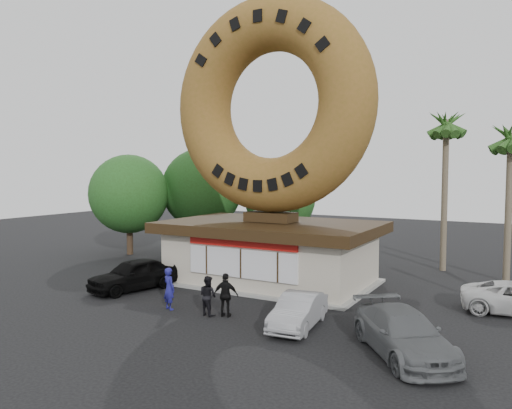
{
  "coord_description": "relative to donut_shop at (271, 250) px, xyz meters",
  "views": [
    {
      "loc": [
        12.32,
        -17.38,
        6.06
      ],
      "look_at": [
        0.22,
        4.0,
        4.34
      ],
      "focal_mm": 35.0,
      "sensor_mm": 36.0,
      "label": 1
    }
  ],
  "objects": [
    {
      "name": "ground",
      "position": [
        0.0,
        -5.98,
        -1.77
      ],
      "size": [
        90.0,
        90.0,
        0.0
      ],
      "primitive_type": "plane",
      "color": "black",
      "rests_on": "ground"
    },
    {
      "name": "donut_shop",
      "position": [
        0.0,
        0.0,
        0.0
      ],
      "size": [
        11.2,
        7.2,
        3.8
      ],
      "color": "beige",
      "rests_on": "ground"
    },
    {
      "name": "giant_donut",
      "position": [
        0.0,
        0.02,
        7.67
      ],
      "size": [
        11.28,
        2.87,
        11.28
      ],
      "primitive_type": "torus",
      "rotation": [
        1.57,
        0.0,
        0.0
      ],
      "color": "brown",
      "rests_on": "donut_shop"
    },
    {
      "name": "tree_west",
      "position": [
        -9.5,
        7.02,
        2.87
      ],
      "size": [
        6.0,
        6.0,
        7.65
      ],
      "color": "#473321",
      "rests_on": "ground"
    },
    {
      "name": "tree_mid",
      "position": [
        -4.0,
        9.02,
        2.25
      ],
      "size": [
        5.2,
        5.2,
        6.63
      ],
      "color": "#473321",
      "rests_on": "ground"
    },
    {
      "name": "tree_far",
      "position": [
        -13.0,
        3.02,
        2.56
      ],
      "size": [
        5.6,
        5.6,
        7.14
      ],
      "color": "#473321",
      "rests_on": "ground"
    },
    {
      "name": "palm_near",
      "position": [
        7.5,
        8.02,
        6.65
      ],
      "size": [
        2.6,
        2.6,
        9.75
      ],
      "color": "#726651",
      "rests_on": "ground"
    },
    {
      "name": "palm_far",
      "position": [
        11.0,
        6.52,
        5.72
      ],
      "size": [
        2.6,
        2.6,
        8.75
      ],
      "color": "#726651",
      "rests_on": "ground"
    },
    {
      "name": "street_lamp",
      "position": [
        -1.86,
        10.02,
        2.72
      ],
      "size": [
        2.11,
        0.2,
        8.0
      ],
      "color": "#59595E",
      "rests_on": "ground"
    },
    {
      "name": "person_left",
      "position": [
        -1.44,
        -6.69,
        -0.85
      ],
      "size": [
        0.78,
        0.64,
        1.83
      ],
      "primitive_type": "imported",
      "rotation": [
        0.0,
        0.0,
        2.79
      ],
      "color": "navy",
      "rests_on": "ground"
    },
    {
      "name": "person_center",
      "position": [
        0.52,
        -6.59,
        -0.94
      ],
      "size": [
        0.92,
        0.79,
        1.66
      ],
      "primitive_type": "imported",
      "rotation": [
        0.0,
        0.0,
        2.92
      ],
      "color": "black",
      "rests_on": "ground"
    },
    {
      "name": "person_right",
      "position": [
        1.3,
        -6.4,
        -0.86
      ],
      "size": [
        1.14,
        0.69,
        1.81
      ],
      "primitive_type": "imported",
      "rotation": [
        0.0,
        0.0,
        3.39
      ],
      "color": "black",
      "rests_on": "ground"
    },
    {
      "name": "car_black",
      "position": [
        -5.25,
        -4.83,
        -0.98
      ],
      "size": [
        2.98,
        4.96,
        1.58
      ],
      "primitive_type": "imported",
      "rotation": [
        0.0,
        0.0,
        -0.26
      ],
      "color": "black",
      "rests_on": "ground"
    },
    {
      "name": "car_silver",
      "position": [
        4.47,
        -6.18,
        -1.13
      ],
      "size": [
        1.81,
        4.01,
        1.28
      ],
      "primitive_type": "imported",
      "rotation": [
        0.0,
        0.0,
        0.12
      ],
      "color": "#9A9B9F",
      "rests_on": "ground"
    },
    {
      "name": "car_grey",
      "position": [
        8.67,
        -7.15,
        -1.03
      ],
      "size": [
        4.7,
        5.26,
        1.46
      ],
      "primitive_type": "imported",
      "rotation": [
        0.0,
        0.0,
        0.65
      ],
      "color": "slate",
      "rests_on": "ground"
    }
  ]
}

